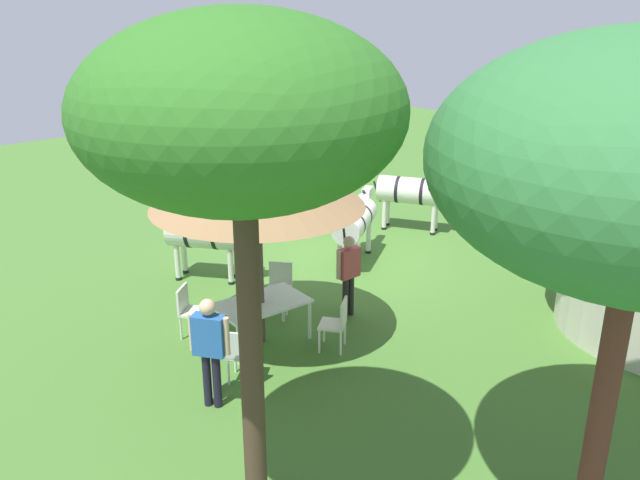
{
  "coord_description": "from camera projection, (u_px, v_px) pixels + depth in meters",
  "views": [
    {
      "loc": [
        9.3,
        9.8,
        5.54
      ],
      "look_at": [
        1.21,
        0.58,
        1.0
      ],
      "focal_mm": 36.92,
      "sensor_mm": 36.0,
      "label": 1
    }
  ],
  "objects": [
    {
      "name": "patio_chair_east_end",
      "position": [
        337.0,
        321.0,
        10.83
      ],
      "size": [
        0.6,
        0.6,
        0.9
      ],
      "rotation": [
        0.0,
        0.0,
        -2.5
      ],
      "color": "white",
      "rests_on": "ground_plane"
    },
    {
      "name": "standing_watcher",
      "position": [
        314.0,
        185.0,
        16.65
      ],
      "size": [
        0.48,
        0.51,
        1.78
      ],
      "rotation": [
        0.0,
        0.0,
        -0.85
      ],
      "color": "black",
      "rests_on": "ground_plane"
    },
    {
      "name": "patio_chair_west_end",
      "position": [
        189.0,
        308.0,
        11.3
      ],
      "size": [
        0.61,
        0.6,
        0.9
      ],
      "rotation": [
        0.0,
        0.0,
        0.67
      ],
      "color": "silver",
      "rests_on": "ground_plane"
    },
    {
      "name": "ground_plane",
      "position": [
        344.0,
        263.0,
        14.58
      ],
      "size": [
        36.0,
        36.0,
        0.0
      ],
      "primitive_type": "plane",
      "color": "#43712C"
    },
    {
      "name": "patio_chair_near_hut",
      "position": [
        280.0,
        283.0,
        12.29
      ],
      "size": [
        0.6,
        0.61,
        0.9
      ],
      "rotation": [
        0.0,
        0.0,
        -0.89
      ],
      "color": "silver",
      "rests_on": "ground_plane"
    },
    {
      "name": "patio_dining_table",
      "position": [
        262.0,
        306.0,
        11.04
      ],
      "size": [
        1.59,
        1.04,
        0.74
      ],
      "rotation": [
        0.0,
        0.0,
        -0.07
      ],
      "color": "silver",
      "rests_on": "ground_plane"
    },
    {
      "name": "guest_beside_umbrella",
      "position": [
        349.0,
        269.0,
        11.86
      ],
      "size": [
        0.56,
        0.21,
        1.56
      ],
      "rotation": [
        0.0,
        0.0,
        6.27
      ],
      "color": "black",
      "rests_on": "ground_plane"
    },
    {
      "name": "guest_behind_table",
      "position": [
        210.0,
        343.0,
        9.15
      ],
      "size": [
        0.43,
        0.51,
        1.69
      ],
      "rotation": [
        0.0,
        0.0,
        2.18
      ],
      "color": "black",
      "rests_on": "ground_plane"
    },
    {
      "name": "shade_umbrella",
      "position": [
        257.0,
        177.0,
        10.27
      ],
      "size": [
        3.43,
        3.43,
        3.36
      ],
      "color": "brown",
      "rests_on": "ground_plane"
    },
    {
      "name": "zebra_toward_hut",
      "position": [
        208.0,
        232.0,
        13.43
      ],
      "size": [
        1.58,
        1.85,
        1.57
      ],
      "rotation": [
        0.0,
        0.0,
        0.67
      ],
      "color": "silver",
      "rests_on": "ground_plane"
    },
    {
      "name": "zebra_by_umbrella",
      "position": [
        356.0,
        221.0,
        14.36
      ],
      "size": [
        2.05,
        1.46,
        1.49
      ],
      "rotation": [
        0.0,
        0.0,
        2.12
      ],
      "color": "silver",
      "rests_on": "ground_plane"
    },
    {
      "name": "patio_chair_near_lawn",
      "position": [
        242.0,
        352.0,
        9.89
      ],
      "size": [
        0.6,
        0.61,
        0.9
      ],
      "rotation": [
        0.0,
        0.0,
        -4.02
      ],
      "color": "white",
      "rests_on": "ground_plane"
    },
    {
      "name": "zebra_nearest_camera",
      "position": [
        413.0,
        191.0,
        16.3
      ],
      "size": [
        1.41,
        2.06,
        1.55
      ],
      "rotation": [
        0.0,
        0.0,
        0.52
      ],
      "color": "silver",
      "rests_on": "ground_plane"
    },
    {
      "name": "acacia_tree_right_background",
      "position": [
        241.0,
        115.0,
        5.95
      ],
      "size": [
        3.05,
        3.05,
        5.49
      ],
      "color": "#453225",
      "rests_on": "ground_plane"
    }
  ]
}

